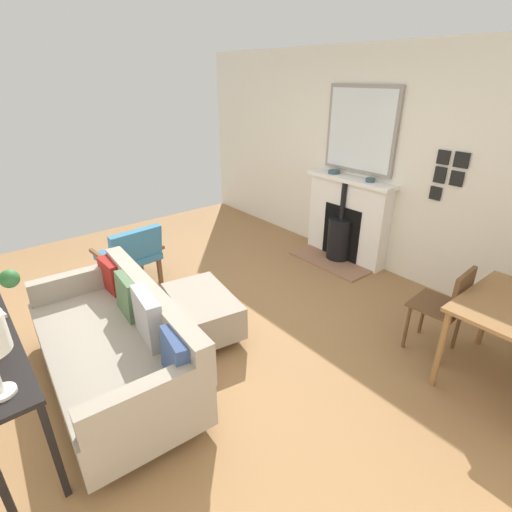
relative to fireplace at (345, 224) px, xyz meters
name	(u,v)px	position (x,y,z in m)	size (l,w,h in m)	color
ground_plane	(197,323)	(2.37, 0.07, -0.50)	(5.14, 6.34, 0.01)	olive
wall_left	(366,161)	(-0.20, 0.07, 0.82)	(0.12, 6.34, 2.63)	silver
fireplace	(345,224)	(0.00, 0.00, 0.00)	(0.62, 1.25, 1.12)	#93664C
mirror_over_mantel	(361,130)	(-0.11, 0.00, 1.19)	(0.04, 1.01, 1.02)	gray
mantel_bowl_near	(334,172)	(-0.02, -0.28, 0.64)	(0.15, 0.15, 0.04)	#334C56
mantel_bowl_far	(370,180)	(-0.02, 0.29, 0.65)	(0.12, 0.12, 0.04)	#334C56
sofa	(118,345)	(3.26, 0.38, -0.14)	(1.00, 1.91, 0.84)	#B2B2B7
ottoman	(203,310)	(2.39, 0.24, -0.25)	(0.66, 0.91, 0.41)	#B2B2B7
armchair_accent	(131,253)	(2.53, -1.06, -0.06)	(0.72, 0.64, 0.76)	brown
dining_chair_near_fireplace	(447,304)	(0.91, 1.84, 0.02)	(0.43, 0.43, 0.85)	brown
photo_gallery_row	(448,172)	(-0.13, 1.15, 0.87)	(0.02, 0.33, 0.54)	black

